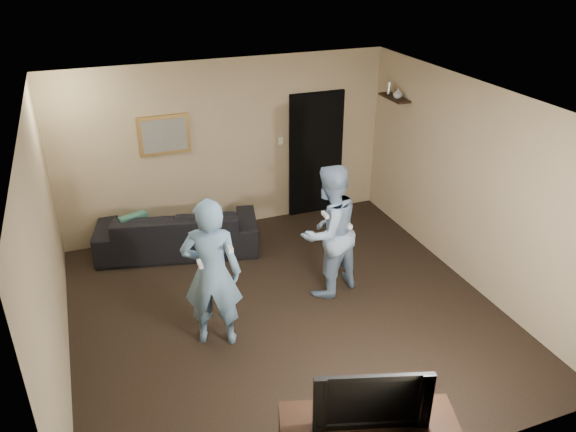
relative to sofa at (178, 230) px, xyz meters
name	(u,v)px	position (x,y,z in m)	size (l,w,h in m)	color
ground	(286,312)	(0.92, -1.97, -0.33)	(5.00, 5.00, 0.00)	black
ceiling	(285,103)	(0.92, -1.97, 2.27)	(5.00, 5.00, 0.04)	silver
wall_back	(226,147)	(0.92, 0.53, 0.97)	(5.00, 0.04, 2.60)	tan
wall_front	(403,358)	(0.92, -4.47, 0.97)	(5.00, 0.04, 2.60)	tan
wall_left	(47,258)	(-1.58, -1.97, 0.97)	(0.04, 5.00, 2.60)	tan
wall_right	(470,186)	(3.42, -1.97, 0.97)	(0.04, 5.00, 2.60)	tan
sofa	(178,230)	(0.00, 0.00, 0.00)	(2.27, 0.89, 0.66)	black
throw_pillow	(135,227)	(-0.59, 0.00, 0.15)	(0.39, 0.12, 0.39)	#1B5146
painting_frame	(164,135)	(0.02, 0.50, 1.27)	(0.72, 0.05, 0.57)	olive
painting_canvas	(165,135)	(0.02, 0.47, 1.27)	(0.62, 0.01, 0.47)	slate
doorway	(316,154)	(2.37, 0.50, 0.67)	(0.90, 0.06, 2.00)	black
light_switch	(280,141)	(1.77, 0.50, 0.97)	(0.08, 0.02, 0.12)	silver
wall_shelf	(394,98)	(3.31, -0.17, 1.66)	(0.20, 0.60, 0.03)	black
shelf_vase	(398,93)	(3.31, -0.26, 1.75)	(0.14, 0.14, 0.14)	#BBBBC0
shelf_figurine	(389,88)	(3.31, 0.00, 1.76)	(0.06, 0.06, 0.18)	silver
television	(370,394)	(0.80, -4.26, 0.46)	(0.96, 0.13, 0.55)	black
wii_player_left	(212,274)	(0.00, -2.17, 0.55)	(0.75, 0.62, 1.77)	#668FB2
wii_player_right	(329,231)	(1.59, -1.72, 0.53)	(1.01, 0.89, 1.73)	#8BA9CB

